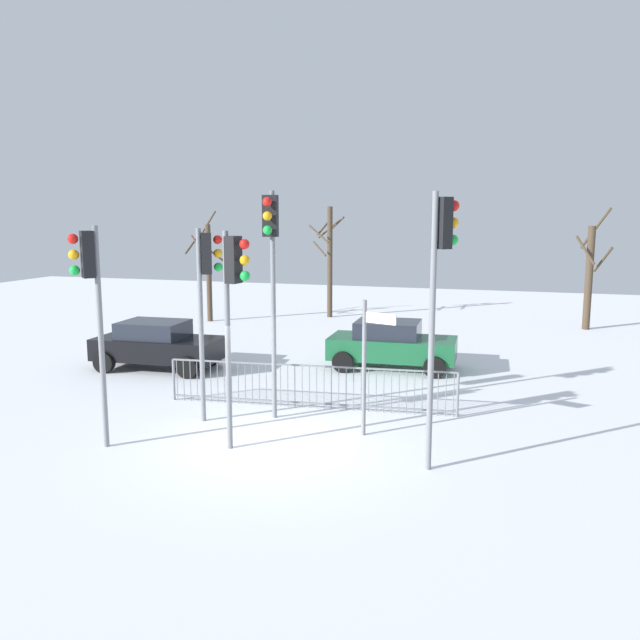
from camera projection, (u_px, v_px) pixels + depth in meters
ground_plane at (270, 444)px, 13.24m from camera, size 60.00×60.00×0.00m
traffic_light_mid_left at (233, 291)px, 12.46m from camera, size 0.57×0.34×4.34m
traffic_light_rear_left at (206, 281)px, 14.28m from camera, size 0.53×0.40×4.35m
traffic_light_rear_right at (440, 269)px, 11.42m from camera, size 0.46×0.47×5.04m
traffic_light_foreground_left at (90, 287)px, 12.53m from camera, size 0.47×0.47×4.43m
traffic_light_mid_right at (271, 255)px, 14.27m from camera, size 0.34×0.57×5.16m
direction_sign_post at (367, 361)px, 13.50m from camera, size 0.75×0.31×2.90m
pedestrian_guard_railing at (309, 386)px, 15.65m from camera, size 7.06×0.73×1.07m
car_green_near at (391, 344)px, 19.69m from camera, size 3.87×2.05×1.47m
car_black_trailing at (157, 344)px, 19.65m from camera, size 3.88×2.09×1.47m
bare_tree_left at (590, 274)px, 26.35m from camera, size 1.47×1.46×4.97m
bare_tree_centre at (208, 269)px, 28.41m from camera, size 1.61×1.52×4.85m
bare_tree_right at (329, 259)px, 29.54m from camera, size 1.59×1.63×5.04m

